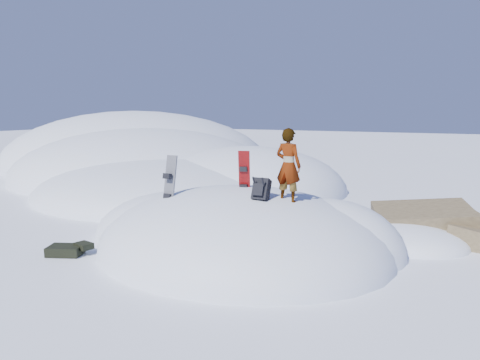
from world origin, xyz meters
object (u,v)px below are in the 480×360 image
at_px(snowboard_red, 244,180).
at_px(snowboard_dark, 169,189).
at_px(person, 288,166).
at_px(backpack, 261,190).

bearing_deg(snowboard_red, snowboard_dark, -162.73).
height_order(snowboard_dark, person, person).
relative_size(snowboard_dark, person, 0.98).
height_order(backpack, person, person).
relative_size(snowboard_dark, backpack, 2.81).
distance_m(snowboard_dark, backpack, 2.27).
xyz_separation_m(snowboard_red, person, (1.29, -0.51, 0.45)).
height_order(snowboard_dark, backpack, snowboard_dark).
bearing_deg(person, snowboard_dark, 19.13).
xyz_separation_m(snowboard_red, snowboard_dark, (-1.44, -0.98, -0.17)).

